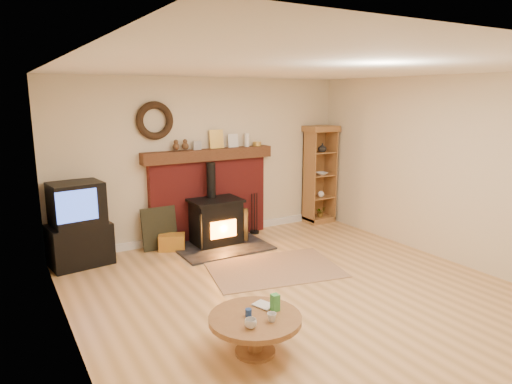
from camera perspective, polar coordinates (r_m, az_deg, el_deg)
ground at (r=5.52m, az=6.31°, el=-12.95°), size 5.50×5.50×0.00m
room_shell at (r=5.11m, az=5.95°, el=5.14°), size 5.02×5.52×2.61m
chimney_breast at (r=7.47m, az=-5.87°, el=0.20°), size 2.20×0.22×1.78m
wood_stove at (r=7.20m, az=-4.93°, el=-3.88°), size 1.40×1.00×1.29m
area_rug at (r=6.30m, az=2.26°, el=-9.56°), size 1.94×1.52×0.01m
tv_unit at (r=6.75m, az=-21.32°, el=-3.96°), size 0.86×0.65×1.17m
curio_cabinet at (r=8.47m, az=7.88°, el=2.20°), size 0.57×0.41×1.78m
firelog_box at (r=7.12m, az=-10.47°, el=-6.19°), size 0.46×0.38×0.24m
leaning_painting at (r=7.16m, az=-11.98°, el=-4.45°), size 0.54×0.15×0.65m
fire_tools at (r=7.82m, az=-0.20°, el=-4.24°), size 0.16×0.16×0.70m
coffee_table at (r=4.30m, az=-0.06°, el=-16.08°), size 0.85×0.85×0.53m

